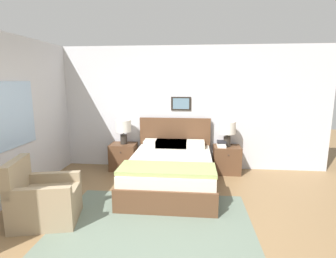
{
  "coord_description": "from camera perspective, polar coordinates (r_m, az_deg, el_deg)",
  "views": [
    {
      "loc": [
        0.59,
        -2.6,
        1.89
      ],
      "look_at": [
        0.18,
        1.63,
        1.1
      ],
      "focal_mm": 28.0,
      "sensor_mm": 36.0,
      "label": 1
    }
  ],
  "objects": [
    {
      "name": "bed",
      "position": [
        4.78,
        0.62,
        -8.85
      ],
      "size": [
        1.5,
        2.11,
        1.11
      ],
      "color": "brown",
      "rests_on": "ground_plane"
    },
    {
      "name": "table_lamp_by_door",
      "position": [
        5.42,
        12.83,
        -0.11
      ],
      "size": [
        0.32,
        0.32,
        0.51
      ],
      "color": "#2D2823",
      "rests_on": "nightstand_by_door"
    },
    {
      "name": "book_thick_bottom",
      "position": [
        5.44,
        11.55,
        -3.58
      ],
      "size": [
        0.18,
        0.28,
        0.04
      ],
      "rotation": [
        0.0,
        0.0,
        -0.01
      ],
      "color": "silver",
      "rests_on": "nightstand_by_door"
    },
    {
      "name": "nightstand_near_window",
      "position": [
        5.72,
        -9.65,
        -5.94
      ],
      "size": [
        0.54,
        0.47,
        0.56
      ],
      "color": "brown",
      "rests_on": "ground_plane"
    },
    {
      "name": "ground_plane",
      "position": [
        3.27,
        -6.47,
        -24.85
      ],
      "size": [
        16.0,
        16.0,
        0.0
      ],
      "primitive_type": "plane",
      "color": "olive"
    },
    {
      "name": "book_novel_upper",
      "position": [
        5.42,
        11.58,
        -2.78
      ],
      "size": [
        0.18,
        0.22,
        0.04
      ],
      "rotation": [
        0.0,
        0.0,
        -0.03
      ],
      "color": "#232328",
      "rests_on": "book_hardcover_middle"
    },
    {
      "name": "wall_back",
      "position": [
        5.65,
        -0.46,
        4.56
      ],
      "size": [
        6.81,
        0.09,
        2.6
      ],
      "color": "silver",
      "rests_on": "ground_plane"
    },
    {
      "name": "wall_left",
      "position": [
        4.98,
        -29.05,
        2.44
      ],
      "size": [
        0.08,
        5.36,
        2.6
      ],
      "color": "silver",
      "rests_on": "ground_plane"
    },
    {
      "name": "book_hardcover_middle",
      "position": [
        5.43,
        11.57,
        -3.17
      ],
      "size": [
        0.21,
        0.23,
        0.04
      ],
      "rotation": [
        0.0,
        0.0,
        -0.16
      ],
      "color": "silver",
      "rests_on": "book_thick_bottom"
    },
    {
      "name": "table_lamp_near_window",
      "position": [
        5.57,
        -9.69,
        0.29
      ],
      "size": [
        0.32,
        0.32,
        0.51
      ],
      "color": "#2D2823",
      "rests_on": "nightstand_near_window"
    },
    {
      "name": "armchair",
      "position": [
        4.01,
        -25.5,
        -13.91
      ],
      "size": [
        0.93,
        0.82,
        0.88
      ],
      "rotation": [
        0.0,
        0.0,
        -1.35
      ],
      "color": "#998466",
      "rests_on": "ground_plane"
    },
    {
      "name": "area_rug_main",
      "position": [
        3.75,
        -3.1,
        -19.66
      ],
      "size": [
        2.62,
        1.87,
        0.01
      ],
      "color": "slate",
      "rests_on": "ground_plane"
    },
    {
      "name": "nightstand_by_door",
      "position": [
        5.57,
        12.65,
        -6.49
      ],
      "size": [
        0.54,
        0.47,
        0.56
      ],
      "color": "brown",
      "rests_on": "ground_plane"
    }
  ]
}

